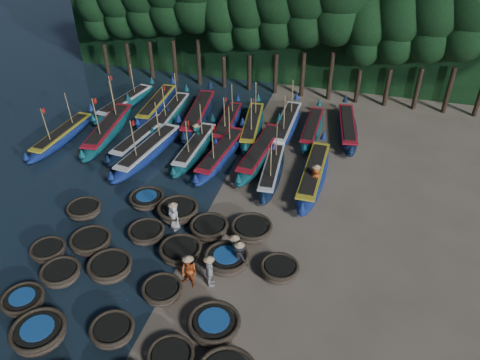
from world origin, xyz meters
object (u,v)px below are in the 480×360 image
(long_boat_16, at_px, (312,129))
(long_boat_17, at_px, (347,128))
(coracle_7, at_px, (113,331))
(long_boat_3, at_px, (149,151))
(coracle_6, at_px, (39,333))
(long_boat_9, at_px, (125,103))
(coracle_8, at_px, (171,357))
(coracle_5, at_px, (24,301))
(coracle_24, at_px, (252,229))
(coracle_12, at_px, (110,267))
(coracle_19, at_px, (279,269))
(coracle_20, at_px, (84,210))
(long_boat_10, at_px, (157,105))
(fisherman_1, at_px, (234,247))
(fisherman_6, at_px, (315,178))
(coracle_18, at_px, (227,260))
(coracle_22, at_px, (178,211))
(long_boat_12, at_px, (199,114))
(fisherman_5, at_px, (197,135))
(long_boat_11, at_px, (171,113))
(fisherman_3, at_px, (240,256))
(coracle_13, at_px, (162,291))
(long_boat_8, at_px, (313,175))
(coracle_16, at_px, (146,233))
(fisherman_4, at_px, (210,271))
(long_boat_0, at_px, (63,136))
(coracle_15, at_px, (91,242))
(fisherman_0, at_px, (174,216))
(coracle_21, at_px, (147,199))
(long_boat_15, at_px, (286,125))
(long_boat_5, at_px, (221,154))
(coracle_17, at_px, (181,251))
(coracle_10, at_px, (48,251))
(long_boat_2, at_px, (141,138))
(coracle_11, at_px, (61,273))
(fisherman_2, at_px, (189,271))
(coracle_23, at_px, (209,228))
(long_boat_6, at_px, (261,152))
(long_boat_7, at_px, (272,170))
(coracle_14, at_px, (214,325))

(long_boat_16, xyz_separation_m, long_boat_17, (2.46, 0.73, 0.05))
(coracle_7, bearing_deg, long_boat_3, 109.10)
(coracle_6, xyz_separation_m, long_boat_9, (-6.92, 20.98, 0.08))
(coracle_8, bearing_deg, long_boat_9, 121.62)
(coracle_5, distance_m, coracle_24, 11.41)
(coracle_7, relative_size, coracle_12, 0.71)
(coracle_19, bearing_deg, coracle_5, -154.69)
(coracle_20, xyz_separation_m, long_boat_10, (-1.59, 13.44, 0.16))
(fisherman_1, xyz_separation_m, fisherman_6, (2.96, 7.14, 0.04))
(coracle_18, height_order, coracle_22, coracle_18)
(long_boat_12, bearing_deg, fisherman_5, -79.09)
(long_boat_16, bearing_deg, long_boat_11, -177.38)
(coracle_19, height_order, fisherman_3, fisherman_3)
(long_boat_16, bearing_deg, long_boat_9, 179.68)
(coracle_6, distance_m, coracle_13, 5.35)
(long_boat_8, bearing_deg, coracle_16, -134.61)
(long_boat_3, bearing_deg, fisherman_4, -44.07)
(long_boat_0, bearing_deg, coracle_12, -46.15)
(coracle_6, xyz_separation_m, coracle_15, (-0.95, 5.65, -0.05))
(long_boat_10, xyz_separation_m, fisherman_0, (6.95, -13.12, 0.34))
(coracle_13, height_order, coracle_21, coracle_21)
(coracle_16, xyz_separation_m, long_boat_15, (4.79, 13.60, 0.20))
(fisherman_3, bearing_deg, long_boat_5, -41.27)
(coracle_17, xyz_separation_m, long_boat_10, (-8.11, 15.12, 0.14))
(coracle_10, xyz_separation_m, coracle_15, (1.71, 1.18, 0.02))
(coracle_21, xyz_separation_m, fisherman_3, (6.62, -3.51, 0.47))
(coracle_6, xyz_separation_m, long_boat_0, (-8.68, 14.90, 0.07))
(long_boat_2, height_order, long_boat_16, long_boat_2)
(coracle_8, distance_m, coracle_11, 7.36)
(fisherman_1, bearing_deg, coracle_6, -54.64)
(long_boat_16, height_order, fisherman_2, fisherman_2)
(coracle_23, relative_size, fisherman_3, 1.39)
(coracle_13, xyz_separation_m, coracle_20, (-6.69, 4.33, 0.01))
(coracle_16, relative_size, coracle_19, 0.92)
(long_boat_6, height_order, long_boat_7, long_boat_7)
(coracle_19, relative_size, long_boat_12, 0.23)
(long_boat_6, bearing_deg, fisherman_0, -103.69)
(coracle_6, xyz_separation_m, coracle_17, (3.78, 6.27, -0.05))
(coracle_22, height_order, long_boat_11, long_boat_11)
(coracle_22, bearing_deg, coracle_6, -104.85)
(coracle_14, height_order, fisherman_2, fisherman_2)
(long_boat_9, height_order, fisherman_5, long_boat_9)
(long_boat_3, relative_size, long_boat_7, 1.14)
(coracle_5, relative_size, coracle_16, 1.13)
(coracle_13, distance_m, long_boat_5, 12.07)
(coracle_24, bearing_deg, coracle_19, -50.58)
(coracle_6, bearing_deg, long_boat_6, 71.89)
(long_boat_2, relative_size, long_boat_9, 0.99)
(coracle_11, distance_m, long_boat_17, 21.84)
(coracle_5, distance_m, coracle_15, 4.38)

